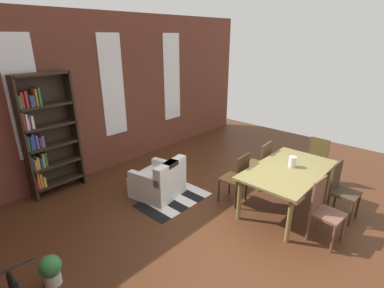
% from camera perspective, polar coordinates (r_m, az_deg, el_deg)
% --- Properties ---
extents(ground_plane, '(9.93, 9.93, 0.00)m').
position_cam_1_polar(ground_plane, '(4.98, 10.42, -15.05)').
color(ground_plane, '#4B2816').
extents(back_wall_brick, '(8.64, 0.12, 3.34)m').
position_cam_1_polar(back_wall_brick, '(6.72, -15.53, 9.57)').
color(back_wall_brick, brown).
rests_on(back_wall_brick, ground).
extents(window_pane_0, '(0.55, 0.02, 2.17)m').
position_cam_1_polar(window_pane_0, '(5.89, -30.05, 7.75)').
color(window_pane_0, white).
extents(window_pane_1, '(0.55, 0.02, 2.17)m').
position_cam_1_polar(window_pane_1, '(6.64, -15.33, 10.92)').
color(window_pane_1, white).
extents(window_pane_2, '(0.55, 0.02, 2.17)m').
position_cam_1_polar(window_pane_2, '(7.73, -3.98, 12.87)').
color(window_pane_2, white).
extents(dining_table, '(1.80, 1.05, 0.77)m').
position_cam_1_polar(dining_table, '(5.18, 18.37, -5.47)').
color(dining_table, olive).
rests_on(dining_table, ground).
extents(vase_on_table, '(0.12, 0.12, 0.18)m').
position_cam_1_polar(vase_on_table, '(5.21, 19.12, -3.33)').
color(vase_on_table, silver).
rests_on(vase_on_table, dining_table).
extents(tealight_candle_0, '(0.04, 0.04, 0.03)m').
position_cam_1_polar(tealight_candle_0, '(5.21, 19.28, -4.22)').
color(tealight_candle_0, silver).
rests_on(tealight_candle_0, dining_table).
extents(dining_chair_near_left, '(0.43, 0.43, 0.95)m').
position_cam_1_polar(dining_chair_near_left, '(4.71, 24.48, -11.50)').
color(dining_chair_near_left, brown).
rests_on(dining_chair_near_left, ground).
extents(dining_chair_head_right, '(0.41, 0.41, 0.95)m').
position_cam_1_polar(dining_chair_head_right, '(6.35, 23.05, -2.96)').
color(dining_chair_head_right, '#50411E').
rests_on(dining_chair_head_right, ground).
extents(dining_chair_far_left, '(0.42, 0.42, 0.95)m').
position_cam_1_polar(dining_chair_far_left, '(5.24, 8.80, -6.39)').
color(dining_chair_far_left, '#382412').
rests_on(dining_chair_far_left, ground).
extents(dining_chair_far_right, '(0.42, 0.42, 0.95)m').
position_cam_1_polar(dining_chair_far_right, '(5.88, 13.22, -3.64)').
color(dining_chair_far_right, '#523923').
rests_on(dining_chair_far_right, ground).
extents(dining_chair_near_right, '(0.41, 0.41, 0.95)m').
position_cam_1_polar(dining_chair_near_right, '(5.41, 27.28, -7.77)').
color(dining_chair_near_right, '#3B2C1D').
rests_on(dining_chair_near_right, ground).
extents(bookshelf_tall, '(0.97, 0.29, 2.27)m').
position_cam_1_polar(bookshelf_tall, '(5.95, -26.82, 1.59)').
color(bookshelf_tall, '#2D2319').
rests_on(bookshelf_tall, ground).
extents(armchair_white, '(0.93, 0.93, 0.75)m').
position_cam_1_polar(armchair_white, '(5.56, -6.47, -7.36)').
color(armchair_white, white).
rests_on(armchair_white, ground).
extents(potted_plant_by_shelf, '(0.27, 0.27, 0.40)m').
position_cam_1_polar(potted_plant_by_shelf, '(4.18, -26.00, -21.26)').
color(potted_plant_by_shelf, silver).
rests_on(potted_plant_by_shelf, ground).
extents(striped_rug, '(1.31, 0.81, 0.01)m').
position_cam_1_polar(striped_rug, '(5.51, -3.69, -10.81)').
color(striped_rug, black).
rests_on(striped_rug, ground).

